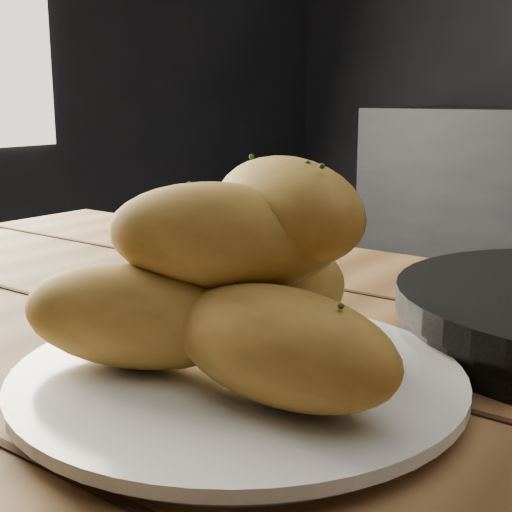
{
  "coord_description": "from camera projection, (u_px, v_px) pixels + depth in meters",
  "views": [
    {
      "loc": [
        -0.21,
        -0.76,
        0.94
      ],
      "look_at": [
        -0.49,
        -0.4,
        0.84
      ],
      "focal_mm": 50.0,
      "sensor_mm": 36.0,
      "label": 1
    }
  ],
  "objects": [
    {
      "name": "plate",
      "position": [
        238.0,
        380.0,
        0.47
      ],
      "size": [
        0.3,
        0.3,
        0.02
      ],
      "color": "white",
      "rests_on": "table"
    },
    {
      "name": "bread_rolls",
      "position": [
        238.0,
        281.0,
        0.46
      ],
      "size": [
        0.28,
        0.23,
        0.14
      ],
      "color": "gold",
      "rests_on": "plate"
    }
  ]
}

